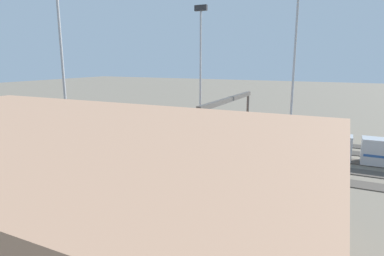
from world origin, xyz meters
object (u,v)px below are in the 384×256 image
Objects in this scene: light_mast_2 at (295,45)px; light_mast_0 at (201,51)px; train_on_track_1 at (216,128)px; train_on_track_2 at (197,132)px; signal_gantry at (228,105)px; maintenance_shed at (52,200)px; train_on_track_3 at (170,133)px; light_mast_1 at (60,30)px.

light_mast_0 is at bearing -4.10° from light_mast_2.
light_mast_0 is at bearing -49.28° from train_on_track_1.
train_on_track_1 is 5.34m from train_on_track_2.
train_on_track_1 is at bearing 28.81° from light_mast_2.
signal_gantry is (-11.45, 13.52, -9.61)m from light_mast_0.
train_on_track_2 is at bearing 111.95° from light_mast_0.
signal_gantry is 0.69× the size of maintenance_shed.
signal_gantry is (-8.96, -5.00, 4.83)m from train_on_track_3.
maintenance_shed is (-9.52, 33.00, 2.91)m from train_on_track_3.
signal_gantry reaches higher than train_on_track_3.
light_mast_0 is at bearing -76.88° from maintenance_shed.
signal_gantry is (-6.01, 0.00, 5.37)m from train_on_track_2.
light_mast_0 reaches higher than train_on_track_1.
maintenance_shed is at bearing 103.12° from light_mast_0.
maintenance_shed reaches higher than train_on_track_3.
maintenance_shed is at bearing 80.72° from light_mast_2.
train_on_track_1 is at bearing 130.72° from light_mast_0.
light_mast_1 is 1.13× the size of light_mast_2.
maintenance_shed is (-4.68, 43.00, 3.34)m from train_on_track_1.
train_on_track_2 is (-2.96, -5.00, -0.54)m from train_on_track_3.
light_mast_1 reaches higher than signal_gantry.
light_mast_2 is (-17.70, -17.07, 15.24)m from train_on_track_3.
train_on_track_1 is 18.64m from light_mast_0.
light_mast_0 reaches higher than train_on_track_3.
light_mast_1 is (16.36, 7.33, 17.29)m from train_on_track_3.
light_mast_0 reaches higher than maintenance_shed.
light_mast_0 is (5.45, -13.52, 14.98)m from train_on_track_2.
train_on_track_3 is at bearing 43.96° from light_mast_2.
light_mast_0 is at bearing -118.22° from light_mast_1.
light_mast_2 is (-34.07, -24.40, -2.05)m from light_mast_1.
light_mast_2 is at bearing -99.28° from maintenance_shed.
train_on_track_2 is 3.83× the size of maintenance_shed.
train_on_track_1 is at bearing -115.84° from train_on_track_3.
light_mast_1 is at bearing 25.96° from signal_gantry.
signal_gantry is at bearing -150.84° from train_on_track_3.
light_mast_2 is at bearing -144.38° from light_mast_1.
light_mast_2 is at bearing -151.19° from train_on_track_1.
train_on_track_1 is 43.38m from maintenance_shed.
maintenance_shed is at bearing 99.80° from train_on_track_2.
light_mast_1 is at bearing -44.76° from maintenance_shed.
train_on_track_3 is 34.47m from maintenance_shed.
light_mast_1 is at bearing 35.62° from light_mast_2.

